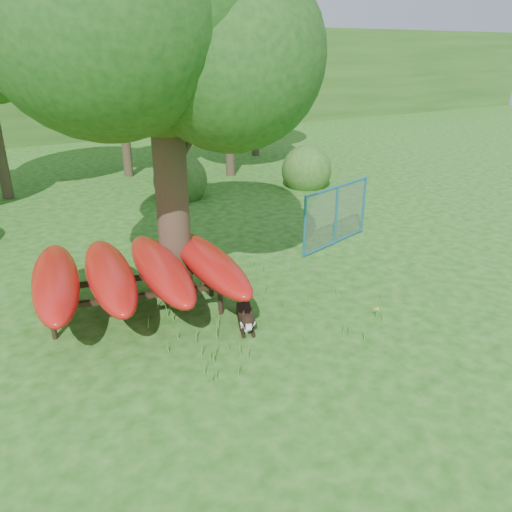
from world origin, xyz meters
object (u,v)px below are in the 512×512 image
husky_dog (246,318)px  fence_section (336,215)px  oak_tree (156,8)px  kayak_rack (135,272)px

husky_dog → fence_section: size_ratio=0.39×
oak_tree → kayak_rack: oak_tree is taller
kayak_rack → fence_section: fence_section is taller
oak_tree → kayak_rack: 4.52m
oak_tree → fence_section: 6.45m
oak_tree → fence_section: (4.59, 0.43, -4.51)m
oak_tree → fence_section: bearing=5.3°
kayak_rack → fence_section: bearing=24.5°
kayak_rack → husky_dog: bearing=-28.7°
oak_tree → husky_dog: bearing=-74.9°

